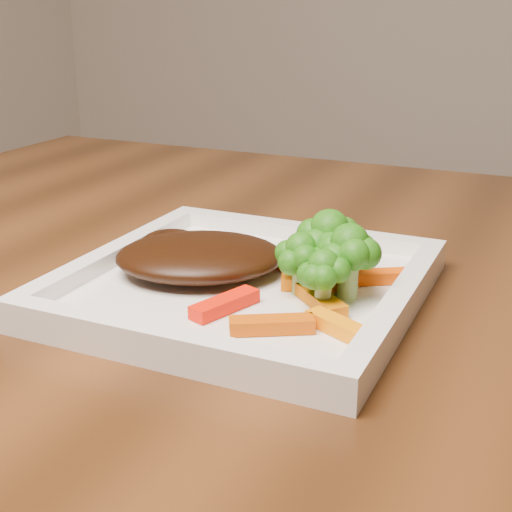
% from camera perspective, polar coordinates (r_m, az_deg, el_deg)
% --- Properties ---
extents(plate, '(0.27, 0.27, 0.01)m').
position_cam_1_polar(plate, '(0.58, -0.90, -2.75)').
color(plate, white).
rests_on(plate, dining_table).
extents(steak, '(0.17, 0.16, 0.03)m').
position_cam_1_polar(steak, '(0.59, -4.51, -0.04)').
color(steak, black).
rests_on(steak, plate).
extents(broccoli_0, '(0.08, 0.08, 0.07)m').
position_cam_1_polar(broccoli_0, '(0.56, 5.85, 1.01)').
color(broccoli_0, '#356C12').
rests_on(broccoli_0, plate).
extents(broccoli_1, '(0.06, 0.06, 0.06)m').
position_cam_1_polar(broccoli_1, '(0.54, 7.45, -0.18)').
color(broccoli_1, '#2B7012').
rests_on(broccoli_1, plate).
extents(broccoli_2, '(0.06, 0.06, 0.06)m').
position_cam_1_polar(broccoli_2, '(0.52, 5.44, -1.30)').
color(broccoli_2, '#187613').
rests_on(broccoli_2, plate).
extents(broccoli_3, '(0.06, 0.06, 0.06)m').
position_cam_1_polar(broccoli_3, '(0.55, 3.61, 0.02)').
color(broccoli_3, '#135E0F').
rests_on(broccoli_3, plate).
extents(carrot_0, '(0.06, 0.04, 0.01)m').
position_cam_1_polar(carrot_0, '(0.49, 1.27, -5.52)').
color(carrot_0, '#C94D03').
rests_on(carrot_0, plate).
extents(carrot_1, '(0.05, 0.04, 0.01)m').
position_cam_1_polar(carrot_1, '(0.49, 6.67, -5.64)').
color(carrot_1, orange).
rests_on(carrot_1, plate).
extents(carrot_2, '(0.03, 0.06, 0.01)m').
position_cam_1_polar(carrot_2, '(0.52, -2.51, -3.86)').
color(carrot_2, '#FB1704').
rests_on(carrot_2, plate).
extents(carrot_3, '(0.05, 0.04, 0.01)m').
position_cam_1_polar(carrot_3, '(0.58, 10.52, -1.60)').
color(carrot_3, '#E74B03').
rests_on(carrot_3, plate).
extents(carrot_4, '(0.05, 0.03, 0.01)m').
position_cam_1_polar(carrot_4, '(0.63, 2.94, 0.19)').
color(carrot_4, orange).
rests_on(carrot_4, plate).
extents(carrot_5, '(0.05, 0.05, 0.01)m').
position_cam_1_polar(carrot_5, '(0.53, 5.11, -3.48)').
color(carrot_5, '#D56C03').
rests_on(carrot_5, plate).
extents(carrot_6, '(0.06, 0.03, 0.01)m').
position_cam_1_polar(carrot_6, '(0.56, 5.07, -2.16)').
color(carrot_6, orange).
rests_on(carrot_6, plate).
extents(carrot_7, '(0.04, 0.05, 0.01)m').
position_cam_1_polar(carrot_7, '(0.62, 3.69, -0.21)').
color(carrot_7, '#FF1E04').
rests_on(carrot_7, plate).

